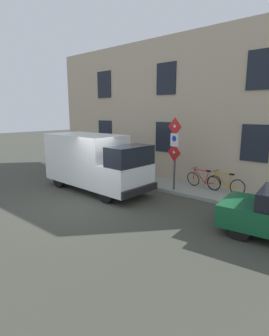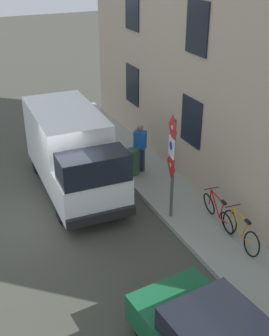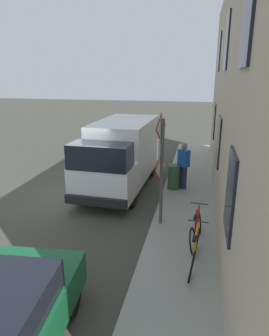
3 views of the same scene
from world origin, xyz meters
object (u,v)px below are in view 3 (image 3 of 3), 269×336
bicycle_red (196,229)px  bicycle_orange (195,251)px  sign_post_stacked (161,157)px  litter_bin (174,177)px  pedestrian (184,164)px  delivery_van (121,153)px

bicycle_red → bicycle_orange: bearing=-173.5°
sign_post_stacked → litter_bin: 3.21m
pedestrian → litter_bin: bearing=149.9°
litter_bin → delivery_van: bearing=175.3°
sign_post_stacked → bicycle_orange: sign_post_stacked is taller
delivery_van → bicycle_red: (2.95, -3.90, -0.82)m
bicycle_red → pedestrian: (-0.57, 3.84, 0.56)m
delivery_van → bicycle_red: 4.95m
bicycle_red → litter_bin: (-0.90, 3.73, 0.08)m
litter_bin → bicycle_orange: bearing=-79.2°
sign_post_stacked → litter_bin: (0.15, 2.84, -1.49)m
sign_post_stacked → delivery_van: sign_post_stacked is taller
delivery_van → bicycle_orange: (2.95, -4.92, -0.82)m
sign_post_stacked → bicycle_red: 2.09m
sign_post_stacked → pedestrian: 3.15m
bicycle_red → litter_bin: litter_bin is taller
delivery_van → bicycle_red: size_ratio=3.14×
litter_bin → pedestrian: bearing=17.8°
pedestrian → litter_bin: size_ratio=1.91×
delivery_van → sign_post_stacked: bearing=34.3°
pedestrian → sign_post_stacked: bearing=-147.2°
bicycle_orange → litter_bin: 4.83m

